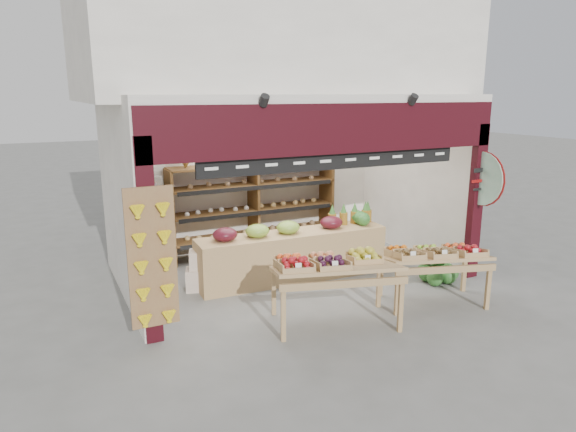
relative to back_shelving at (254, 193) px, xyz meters
The scene contains 11 objects.
ground 2.28m from the back_shelving, 86.74° to the right, with size 60.00×60.00×0.00m, color slate.
shop_structure 2.72m from the back_shelving, 70.45° to the right, with size 6.36×5.12×5.40m.
banana_board 4.06m from the back_shelving, 130.25° to the right, with size 0.60×0.15×1.80m.
gift_sign 4.23m from the back_shelving, 47.01° to the right, with size 0.04×0.93×0.92m.
back_shelving is the anchor object (origin of this frame).
refrigerator 2.26m from the back_shelving, behind, with size 0.67×0.67×1.73m, color #AEB1B5.
cardboard_stack 2.27m from the back_shelving, 130.96° to the right, with size 1.08×0.78×0.66m.
mid_counter 1.88m from the back_shelving, 89.93° to the right, with size 3.35×0.77×1.05m.
display_table_left 3.53m from the back_shelving, 95.95° to the right, with size 1.91×1.39×1.08m.
display_table_right 3.90m from the back_shelving, 67.85° to the right, with size 1.70×1.27×0.98m.
watermelon_pile 3.76m from the back_shelving, 52.57° to the right, with size 0.74×0.69×0.52m.
Camera 1 is at (-3.89, -7.31, 3.14)m, focal length 32.00 mm.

